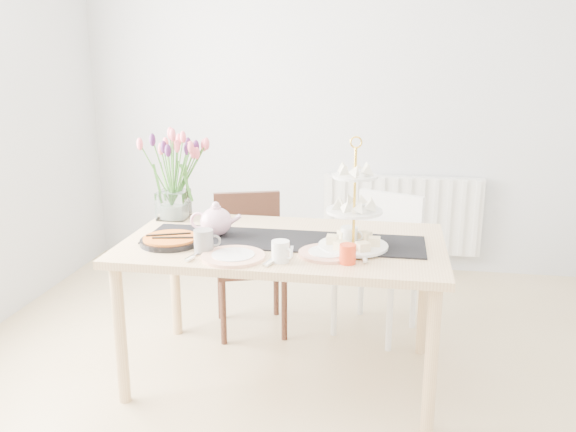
% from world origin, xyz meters
% --- Properties ---
extents(room_shell, '(4.50, 4.50, 4.50)m').
position_xyz_m(room_shell, '(0.00, 0.00, 1.30)').
color(room_shell, tan).
rests_on(room_shell, ground).
extents(radiator, '(1.20, 0.08, 0.60)m').
position_xyz_m(radiator, '(0.50, 2.19, 0.45)').
color(radiator, white).
rests_on(radiator, room_shell).
extents(dining_table, '(1.60, 0.90, 0.75)m').
position_xyz_m(dining_table, '(-0.11, 0.44, 0.67)').
color(dining_table, tan).
rests_on(dining_table, ground).
extents(chair_brown, '(0.52, 0.52, 0.83)m').
position_xyz_m(chair_brown, '(-0.43, 1.04, 0.48)').
color(chair_brown, '#321812').
rests_on(chair_brown, ground).
extents(chair_white, '(0.55, 0.55, 0.84)m').
position_xyz_m(chair_white, '(0.37, 1.13, 0.49)').
color(chair_white, white).
rests_on(chair_white, ground).
extents(table_runner, '(1.40, 0.35, 0.01)m').
position_xyz_m(table_runner, '(-0.11, 0.44, 0.75)').
color(table_runner, black).
rests_on(table_runner, dining_table).
extents(tulip_vase, '(0.59, 0.59, 0.50)m').
position_xyz_m(tulip_vase, '(-0.80, 0.76, 1.07)').
color(tulip_vase, silver).
rests_on(tulip_vase, dining_table).
extents(cake_stand, '(0.34, 0.34, 0.49)m').
position_xyz_m(cake_stand, '(0.24, 0.38, 0.89)').
color(cake_stand, gold).
rests_on(cake_stand, dining_table).
extents(teapot, '(0.26, 0.21, 0.17)m').
position_xyz_m(teapot, '(-0.46, 0.46, 0.83)').
color(teapot, silver).
rests_on(teapot, dining_table).
extents(cream_jug, '(0.11, 0.11, 0.09)m').
position_xyz_m(cream_jug, '(0.22, 0.46, 0.79)').
color(cream_jug, white).
rests_on(cream_jug, dining_table).
extents(tart_tin, '(0.30, 0.30, 0.04)m').
position_xyz_m(tart_tin, '(-0.65, 0.30, 0.77)').
color(tart_tin, black).
rests_on(tart_tin, dining_table).
extents(mug_grey, '(0.11, 0.11, 0.11)m').
position_xyz_m(mug_grey, '(-0.45, 0.21, 0.81)').
color(mug_grey, gray).
rests_on(mug_grey, dining_table).
extents(mug_white, '(0.11, 0.11, 0.10)m').
position_xyz_m(mug_white, '(-0.07, 0.14, 0.80)').
color(mug_white, white).
rests_on(mug_white, dining_table).
extents(mug_orange, '(0.10, 0.10, 0.09)m').
position_xyz_m(mug_orange, '(0.23, 0.17, 0.79)').
color(mug_orange, '#F03E1A').
rests_on(mug_orange, dining_table).
extents(plate_left, '(0.36, 0.36, 0.02)m').
position_xyz_m(plate_left, '(-0.29, 0.15, 0.76)').
color(plate_left, white).
rests_on(plate_left, dining_table).
extents(plate_right, '(0.31, 0.31, 0.01)m').
position_xyz_m(plate_right, '(0.13, 0.27, 0.76)').
color(plate_right, silver).
rests_on(plate_right, dining_table).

